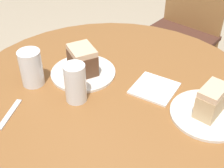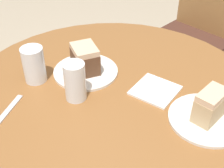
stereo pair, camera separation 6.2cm
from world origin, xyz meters
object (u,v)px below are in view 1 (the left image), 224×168
glass_lemonade (76,85)px  glass_water (32,70)px  plate_near (208,114)px  plate_far (83,73)px  cake_slice_far (82,60)px  chair (180,31)px  cake_slice_near (211,101)px

glass_lemonade → glass_water: size_ratio=1.04×
plate_near → plate_far: 0.47m
cake_slice_far → glass_lemonade: bearing=-61.0°
chair → glass_water: 1.13m
chair → glass_water: chair is taller
glass_lemonade → glass_water: (-0.19, -0.01, -0.00)m
plate_far → cake_slice_near: bearing=4.4°
chair → plate_near: chair is taller
glass_lemonade → chair: bearing=93.2°
glass_lemonade → plate_far: bearing=119.0°
plate_near → cake_slice_far: size_ratio=1.78×
plate_far → glass_water: glass_water is taller
plate_far → cake_slice_far: (0.00, 0.00, 0.06)m
cake_slice_near → glass_lemonade: bearing=-157.3°
cake_slice_far → glass_water: glass_water is taller
glass_lemonade → cake_slice_far: bearing=119.0°
cake_slice_near → glass_water: glass_water is taller
chair → cake_slice_far: size_ratio=6.67×
chair → plate_far: (-0.01, -0.94, 0.24)m
chair → plate_far: chair is taller
plate_far → cake_slice_near: (0.47, 0.04, 0.06)m
plate_near → glass_lemonade: glass_lemonade is taller
cake_slice_far → glass_lemonade: 0.15m
plate_near → cake_slice_near: cake_slice_near is taller
chair → glass_lemonade: (0.06, -1.07, 0.29)m
plate_far → glass_water: 0.19m
plate_near → cake_slice_near: size_ratio=2.18×
plate_near → plate_far: size_ratio=0.99×
glass_lemonade → glass_water: glass_lemonade is taller
chair → plate_far: bearing=-83.5°
plate_near → glass_water: (-0.59, -0.18, 0.05)m
cake_slice_near → glass_lemonade: glass_lemonade is taller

